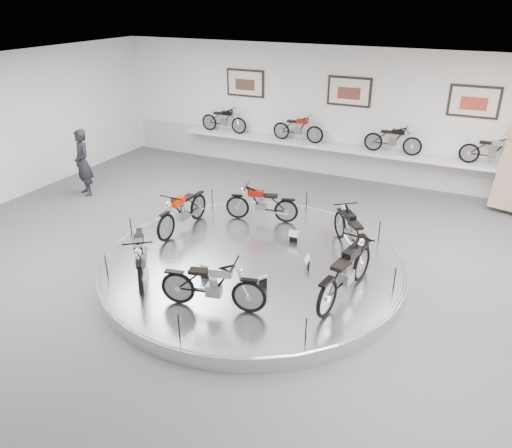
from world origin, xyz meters
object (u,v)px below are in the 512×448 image
at_px(bike_c, 182,210).
at_px(bike_e, 213,284).
at_px(display_platform, 252,265).
at_px(bike_a, 351,230).
at_px(bike_f, 346,272).
at_px(bike_d, 140,255).
at_px(bike_b, 262,203).
at_px(shelf, 342,149).
at_px(visitor, 83,163).

xyz_separation_m(bike_c, bike_e, (2.27, -2.50, -0.01)).
relative_size(display_platform, bike_a, 3.94).
bearing_deg(bike_c, bike_f, 76.01).
xyz_separation_m(bike_a, bike_d, (-3.40, -2.87, 0.01)).
distance_m(bike_b, bike_e, 3.86).
bearing_deg(shelf, bike_f, -72.72).
xyz_separation_m(bike_e, bike_f, (2.00, 1.35, 0.05)).
bearing_deg(bike_b, bike_c, 26.89).
relative_size(bike_d, bike_e, 1.00).
relative_size(shelf, bike_d, 6.68).
distance_m(bike_e, visitor, 7.56).
relative_size(bike_b, bike_e, 0.93).
bearing_deg(bike_e, shelf, 78.04).
bearing_deg(bike_e, bike_d, 157.22).
height_order(bike_c, visitor, visitor).
bearing_deg(bike_a, visitor, 47.82).
bearing_deg(shelf, visitor, -144.74).
xyz_separation_m(shelf, bike_a, (1.75, -5.13, -0.22)).
height_order(bike_c, bike_d, bike_c).
height_order(bike_b, bike_c, bike_c).
xyz_separation_m(display_platform, bike_b, (-0.65, 1.86, 0.60)).
distance_m(display_platform, bike_e, 2.02).
height_order(shelf, bike_e, bike_e).
xyz_separation_m(bike_c, bike_d, (0.46, -2.20, -0.01)).
height_order(display_platform, bike_c, bike_c).
height_order(display_platform, bike_e, bike_e).
bearing_deg(bike_d, bike_c, 154.41).
relative_size(bike_c, visitor, 0.87).
relative_size(bike_a, visitor, 0.84).
bearing_deg(bike_f, display_platform, 84.27).
bearing_deg(bike_f, bike_d, 114.15).
xyz_separation_m(bike_a, bike_c, (-3.86, -0.68, 0.01)).
bearing_deg(visitor, bike_f, 11.11).
bearing_deg(bike_c, bike_e, 43.35).
bearing_deg(bike_f, shelf, 26.16).
bearing_deg(display_platform, bike_a, 35.87).
distance_m(bike_d, bike_e, 1.84).
height_order(display_platform, bike_b, bike_b).
xyz_separation_m(display_platform, shelf, (0.00, 6.40, 0.85)).
relative_size(bike_a, bike_e, 0.99).
bearing_deg(bike_c, visitor, -106.10).
bearing_deg(shelf, bike_a, -71.16).
relative_size(bike_b, bike_d, 0.93).
distance_m(bike_b, bike_c, 1.93).
height_order(bike_a, bike_e, bike_e).
xyz_separation_m(bike_d, bike_f, (3.81, 1.04, 0.05)).
bearing_deg(bike_b, bike_e, 88.06).
relative_size(shelf, bike_c, 6.60).
relative_size(display_platform, bike_b, 4.20).
height_order(display_platform, shelf, shelf).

